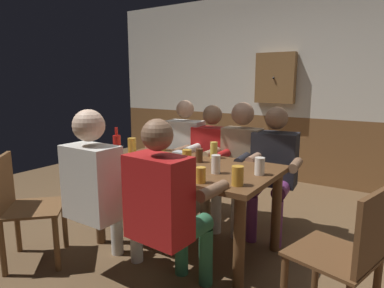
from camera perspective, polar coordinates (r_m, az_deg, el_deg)
name	(u,v)px	position (r m, az deg, el deg)	size (l,w,h in m)	color
ground_plane	(185,246)	(3.13, -1.13, -16.81)	(7.12, 7.12, 0.00)	brown
back_wall_upper	(287,55)	(5.10, 15.71, 14.28)	(5.93, 0.12, 1.74)	beige
back_wall_wainscot	(283,148)	(5.18, 14.97, -0.58)	(5.93, 0.12, 0.93)	brown
dining_table	(186,177)	(2.90, -1.06, -5.60)	(1.52, 0.89, 0.75)	brown
person_0	(182,152)	(3.71, -1.70, -1.35)	(0.56, 0.54, 1.23)	silver
person_1	(209,157)	(3.53, 2.81, -2.23)	(0.55, 0.53, 1.19)	#AD1919
person_2	(239,159)	(3.37, 7.83, -2.55)	(0.53, 0.52, 1.23)	#997F60
person_3	(273,165)	(3.25, 13.44, -3.40)	(0.58, 0.58, 1.21)	black
person_4	(99,184)	(2.59, -15.40, -6.57)	(0.55, 0.52, 1.25)	silver
person_5	(166,204)	(2.20, -4.33, -9.96)	(0.56, 0.55, 1.22)	#AD1919
chair_empty_near_right	(347,256)	(2.19, 24.59, -16.75)	(0.54, 0.54, 0.88)	brown
chair_empty_near_left	(22,206)	(3.02, -26.64, -9.25)	(0.62, 0.62, 0.88)	brown
table_candle	(163,164)	(2.73, -4.98, -3.38)	(0.04, 0.04, 0.08)	#F9E08C
condiment_caddy	(181,154)	(3.15, -1.83, -1.72)	(0.14, 0.10, 0.05)	#B2B7BC
plate_0	(140,158)	(3.09, -8.70, -2.38)	(0.24, 0.24, 0.01)	white
bottle_0	(117,146)	(3.12, -12.49, -0.41)	(0.07, 0.07, 0.29)	red
bottle_1	(155,146)	(3.22, -6.25, -0.34)	(0.06, 0.06, 0.23)	gold
pint_glass_0	(214,150)	(3.09, 3.69, -1.03)	(0.07, 0.07, 0.15)	#E5C64C
pint_glass_1	(132,146)	(3.29, -10.04, -0.37)	(0.08, 0.08, 0.16)	gold
pint_glass_2	(201,175)	(2.36, 1.47, -5.23)	(0.07, 0.07, 0.11)	gold
pint_glass_3	(187,158)	(2.77, -0.87, -2.43)	(0.08, 0.08, 0.14)	gold
pint_glass_4	(238,176)	(2.32, 7.68, -5.32)	(0.08, 0.08, 0.13)	gold
pint_glass_5	(162,145)	(3.43, -5.05, -0.12)	(0.08, 0.08, 0.12)	#E5C64C
pint_glass_6	(260,166)	(2.60, 11.30, -3.68)	(0.08, 0.08, 0.13)	white
pint_glass_7	(199,155)	(2.93, 1.19, -1.94)	(0.06, 0.06, 0.12)	#4C2D19
pint_glass_8	(216,164)	(2.59, 4.02, -3.41)	(0.07, 0.07, 0.14)	white
wall_dart_cabinet	(275,78)	(5.00, 13.83, 10.71)	(0.56, 0.15, 0.70)	brown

